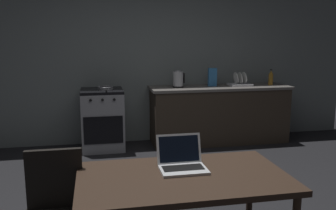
{
  "coord_description": "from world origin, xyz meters",
  "views": [
    {
      "loc": [
        -0.66,
        -3.18,
        1.64
      ],
      "look_at": [
        0.16,
        0.86,
        0.87
      ],
      "focal_mm": 39.41,
      "sensor_mm": 36.0,
      "label": 1
    }
  ],
  "objects_px": {
    "frying_pan": "(106,88)",
    "stove_oven": "(103,119)",
    "bottle": "(271,78)",
    "chair": "(54,207)",
    "dining_table": "(183,185)",
    "electric_kettle": "(178,79)",
    "cereal_box": "(212,77)",
    "dish_rack": "(240,83)",
    "laptop": "(182,163)"
  },
  "relations": [
    {
      "from": "dining_table",
      "to": "cereal_box",
      "type": "bearing_deg",
      "value": 68.61
    },
    {
      "from": "laptop",
      "to": "bottle",
      "type": "relative_size",
      "value": 1.27
    },
    {
      "from": "electric_kettle",
      "to": "cereal_box",
      "type": "height_order",
      "value": "cereal_box"
    },
    {
      "from": "electric_kettle",
      "to": "dish_rack",
      "type": "xyz_separation_m",
      "value": [
        0.99,
        0.0,
        -0.07
      ]
    },
    {
      "from": "cereal_box",
      "to": "dining_table",
      "type": "bearing_deg",
      "value": -111.39
    },
    {
      "from": "frying_pan",
      "to": "dish_rack",
      "type": "height_order",
      "value": "dish_rack"
    },
    {
      "from": "bottle",
      "to": "dish_rack",
      "type": "height_order",
      "value": "bottle"
    },
    {
      "from": "chair",
      "to": "bottle",
      "type": "bearing_deg",
      "value": 51.65
    },
    {
      "from": "stove_oven",
      "to": "frying_pan",
      "type": "bearing_deg",
      "value": -26.05
    },
    {
      "from": "laptop",
      "to": "frying_pan",
      "type": "distance_m",
      "value": 2.98
    },
    {
      "from": "bottle",
      "to": "dish_rack",
      "type": "relative_size",
      "value": 0.74
    },
    {
      "from": "stove_oven",
      "to": "dish_rack",
      "type": "height_order",
      "value": "dish_rack"
    },
    {
      "from": "frying_pan",
      "to": "cereal_box",
      "type": "height_order",
      "value": "cereal_box"
    },
    {
      "from": "dining_table",
      "to": "electric_kettle",
      "type": "height_order",
      "value": "electric_kettle"
    },
    {
      "from": "laptop",
      "to": "frying_pan",
      "type": "height_order",
      "value": "laptop"
    },
    {
      "from": "stove_oven",
      "to": "bottle",
      "type": "height_order",
      "value": "bottle"
    },
    {
      "from": "electric_kettle",
      "to": "cereal_box",
      "type": "relative_size",
      "value": 0.9
    },
    {
      "from": "laptop",
      "to": "bottle",
      "type": "bearing_deg",
      "value": 52.97
    },
    {
      "from": "dining_table",
      "to": "bottle",
      "type": "distance_m",
      "value": 3.75
    },
    {
      "from": "bottle",
      "to": "electric_kettle",
      "type": "bearing_deg",
      "value": 178.06
    },
    {
      "from": "bottle",
      "to": "chair",
      "type": "bearing_deg",
      "value": -136.17
    },
    {
      "from": "bottle",
      "to": "dish_rack",
      "type": "bearing_deg",
      "value": 174.16
    },
    {
      "from": "dining_table",
      "to": "frying_pan",
      "type": "relative_size",
      "value": 3.56
    },
    {
      "from": "dining_table",
      "to": "frying_pan",
      "type": "height_order",
      "value": "frying_pan"
    },
    {
      "from": "stove_oven",
      "to": "cereal_box",
      "type": "distance_m",
      "value": 1.77
    },
    {
      "from": "bottle",
      "to": "cereal_box",
      "type": "relative_size",
      "value": 0.91
    },
    {
      "from": "bottle",
      "to": "dish_rack",
      "type": "xyz_separation_m",
      "value": [
        -0.49,
        0.05,
        -0.07
      ]
    },
    {
      "from": "chair",
      "to": "bottle",
      "type": "relative_size",
      "value": 3.48
    },
    {
      "from": "frying_pan",
      "to": "cereal_box",
      "type": "relative_size",
      "value": 1.41
    },
    {
      "from": "cereal_box",
      "to": "dish_rack",
      "type": "relative_size",
      "value": 0.82
    },
    {
      "from": "laptop",
      "to": "electric_kettle",
      "type": "distance_m",
      "value": 3.06
    },
    {
      "from": "laptop",
      "to": "dish_rack",
      "type": "bearing_deg",
      "value": 60.14
    },
    {
      "from": "stove_oven",
      "to": "laptop",
      "type": "bearing_deg",
      "value": -80.95
    },
    {
      "from": "electric_kettle",
      "to": "bottle",
      "type": "height_order",
      "value": "same"
    },
    {
      "from": "frying_pan",
      "to": "stove_oven",
      "type": "bearing_deg",
      "value": 153.95
    },
    {
      "from": "chair",
      "to": "frying_pan",
      "type": "bearing_deg",
      "value": 88.94
    },
    {
      "from": "bottle",
      "to": "cereal_box",
      "type": "bearing_deg",
      "value": 175.7
    },
    {
      "from": "stove_oven",
      "to": "bottle",
      "type": "xyz_separation_m",
      "value": [
        2.61,
        -0.05,
        0.56
      ]
    },
    {
      "from": "stove_oven",
      "to": "dish_rack",
      "type": "relative_size",
      "value": 2.59
    },
    {
      "from": "stove_oven",
      "to": "chair",
      "type": "relative_size",
      "value": 1.01
    },
    {
      "from": "laptop",
      "to": "frying_pan",
      "type": "xyz_separation_m",
      "value": [
        -0.42,
        2.95,
        0.13
      ]
    },
    {
      "from": "dining_table",
      "to": "laptop",
      "type": "distance_m",
      "value": 0.17
    },
    {
      "from": "stove_oven",
      "to": "chair",
      "type": "bearing_deg",
      "value": -97.71
    },
    {
      "from": "dining_table",
      "to": "laptop",
      "type": "height_order",
      "value": "laptop"
    },
    {
      "from": "dining_table",
      "to": "electric_kettle",
      "type": "relative_size",
      "value": 5.54
    },
    {
      "from": "stove_oven",
      "to": "electric_kettle",
      "type": "bearing_deg",
      "value": 0.13
    },
    {
      "from": "dining_table",
      "to": "stove_oven",
      "type": "bearing_deg",
      "value": 98.34
    },
    {
      "from": "bottle",
      "to": "cereal_box",
      "type": "distance_m",
      "value": 0.93
    },
    {
      "from": "stove_oven",
      "to": "frying_pan",
      "type": "height_order",
      "value": "frying_pan"
    },
    {
      "from": "chair",
      "to": "laptop",
      "type": "bearing_deg",
      "value": 4.77
    }
  ]
}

